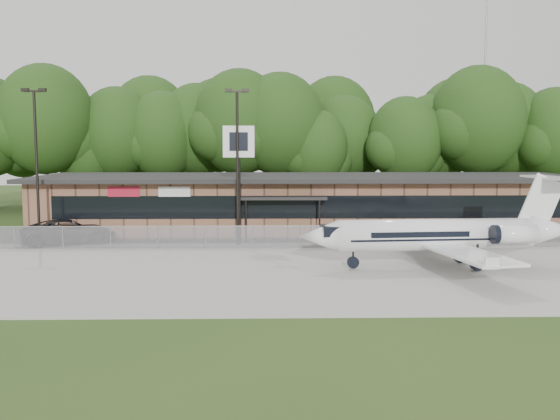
{
  "coord_description": "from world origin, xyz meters",
  "views": [
    {
      "loc": [
        -3.11,
        -24.26,
        6.59
      ],
      "look_at": [
        -2.32,
        12.0,
        2.82
      ],
      "focal_mm": 40.0,
      "sensor_mm": 36.0,
      "label": 1
    }
  ],
  "objects_px": {
    "business_jet": "(445,236)",
    "terminal": "(306,202)",
    "suv": "(68,232)",
    "pole_sign": "(239,154)"
  },
  "relations": [
    {
      "from": "business_jet",
      "to": "terminal",
      "type": "bearing_deg",
      "value": 107.79
    },
    {
      "from": "terminal",
      "to": "business_jet",
      "type": "distance_m",
      "value": 16.78
    },
    {
      "from": "terminal",
      "to": "suv",
      "type": "xyz_separation_m",
      "value": [
        -16.37,
        -6.66,
        -1.33
      ]
    },
    {
      "from": "terminal",
      "to": "business_jet",
      "type": "height_order",
      "value": "business_jet"
    },
    {
      "from": "suv",
      "to": "terminal",
      "type": "bearing_deg",
      "value": -89.11
    },
    {
      "from": "suv",
      "to": "pole_sign",
      "type": "bearing_deg",
      "value": -113.68
    },
    {
      "from": "suv",
      "to": "pole_sign",
      "type": "distance_m",
      "value": 12.57
    },
    {
      "from": "terminal",
      "to": "suv",
      "type": "distance_m",
      "value": 17.72
    },
    {
      "from": "pole_sign",
      "to": "business_jet",
      "type": "bearing_deg",
      "value": -40.12
    },
    {
      "from": "terminal",
      "to": "business_jet",
      "type": "relative_size",
      "value": 2.74
    }
  ]
}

